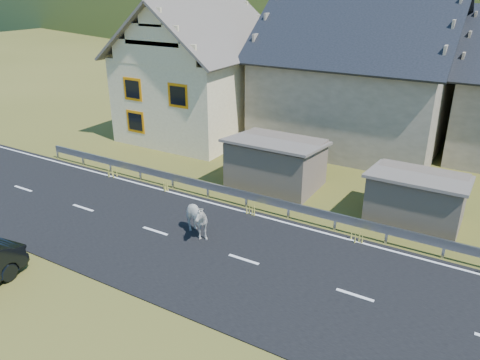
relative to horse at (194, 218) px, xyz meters
The scene contains 9 objects.
ground 2.65m from the horse, 11.97° to the right, with size 160.00×160.00×0.00m, color #3D4312.
road 2.65m from the horse, 11.97° to the right, with size 60.00×7.00×0.04m, color black.
lane_markings 2.64m from the horse, 11.97° to the right, with size 60.00×6.60×0.01m, color silver.
guardrail 4.02m from the horse, 51.82° to the left, with size 28.10×0.09×0.75m.
shed_left 6.00m from the horse, 85.39° to the left, with size 4.30×3.30×2.40m, color #706053.
shed_right 8.87m from the horse, 38.10° to the left, with size 3.80×2.90×2.20m, color #706053.
house_cream 14.18m from the horse, 123.26° to the left, with size 7.80×9.80×8.30m.
house_stone_a 15.05m from the horse, 84.16° to the left, with size 10.80×9.80×8.90m.
horse is the anchor object (origin of this frame).
Camera 1 is at (6.97, -12.14, 9.06)m, focal length 35.00 mm.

